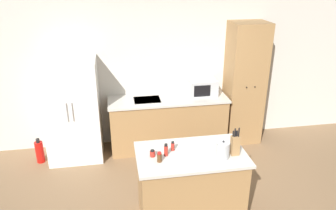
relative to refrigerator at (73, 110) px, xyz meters
name	(u,v)px	position (x,y,z in m)	size (l,w,h in m)	color
wall_back	(170,71)	(1.66, 0.39, 0.47)	(7.20, 0.06, 2.60)	beige
refrigerator	(73,110)	(0.00, 0.00, 0.00)	(0.85, 0.74, 1.67)	white
back_counter	(168,122)	(1.57, 0.06, -0.37)	(2.03, 0.64, 0.91)	#9E7547
pantry_cabinet	(244,84)	(2.94, 0.10, 0.24)	(0.62, 0.55, 2.15)	#9E7547
kitchen_island	(190,186)	(1.53, -1.79, -0.36)	(1.30, 0.78, 0.95)	#9E7547
microwave	(202,87)	(2.19, 0.14, 0.22)	(0.47, 0.40, 0.28)	#B2B5B7
knife_block	(235,145)	(2.03, -1.89, 0.24)	(0.10, 0.09, 0.34)	#9E7547
spice_bottle_tall_dark	(166,150)	(1.23, -1.78, 0.19)	(0.05, 0.05, 0.15)	#B2281E
spice_bottle_short_red	(159,157)	(1.14, -1.90, 0.17)	(0.06, 0.06, 0.12)	#563319
spice_bottle_amber_oil	(173,146)	(1.33, -1.68, 0.17)	(0.04, 0.04, 0.12)	#B2281E
spice_bottle_green_herb	(152,153)	(1.08, -1.78, 0.15)	(0.06, 0.06, 0.08)	#B2281E
kettle	(223,150)	(1.87, -1.93, 0.21)	(0.15, 0.15, 0.22)	#B2B5B7
fire_extinguisher	(40,152)	(-0.59, -0.11, -0.65)	(0.13, 0.13, 0.43)	red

